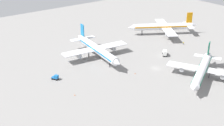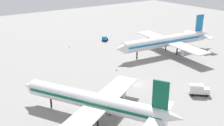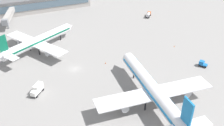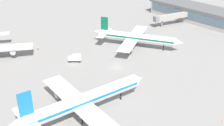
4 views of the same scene
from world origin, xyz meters
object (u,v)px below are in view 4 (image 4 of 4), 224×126
airplane_distant (136,37)px  safety_cone_mid_apron (137,79)px  catering_truck (75,58)px  ground_crew_worker (38,48)px  airplane_at_gate (83,100)px  safety_cone_near_gate (222,121)px

airplane_distant → safety_cone_mid_apron: size_ratio=66.59×
catering_truck → safety_cone_mid_apron: bearing=147.9°
ground_crew_worker → catering_truck: bearing=21.1°
safety_cone_mid_apron → airplane_at_gate: bearing=97.5°
catering_truck → safety_cone_mid_apron: 30.27m
airplane_distant → ground_crew_worker: bearing=-156.8°
safety_cone_mid_apron → airplane_distant: bearing=-45.7°
catering_truck → safety_cone_near_gate: 64.98m
airplane_at_gate → airplane_distant: (26.45, -51.96, -0.54)m
airplane_distant → safety_cone_mid_apron: airplane_distant is taller
safety_cone_mid_apron → ground_crew_worker: bearing=14.7°
airplane_distant → safety_cone_near_gate: (-57.92, 22.87, -4.54)m
safety_cone_mid_apron → catering_truck: bearing=15.3°
ground_crew_worker → safety_cone_mid_apron: size_ratio=2.78×
ground_crew_worker → airplane_at_gate: bearing=-8.2°
airplane_at_gate → safety_cone_mid_apron: (3.80, -28.75, -5.08)m
catering_truck → safety_cone_near_gate: bearing=139.9°
airplane_at_gate → airplane_distant: 58.31m
airplane_at_gate → airplane_distant: bearing=33.3°
ground_crew_worker → safety_cone_near_gate: bearing=16.3°
airplane_at_gate → ground_crew_worker: (55.18, -15.26, -4.53)m
catering_truck → ground_crew_worker: catering_truck is taller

